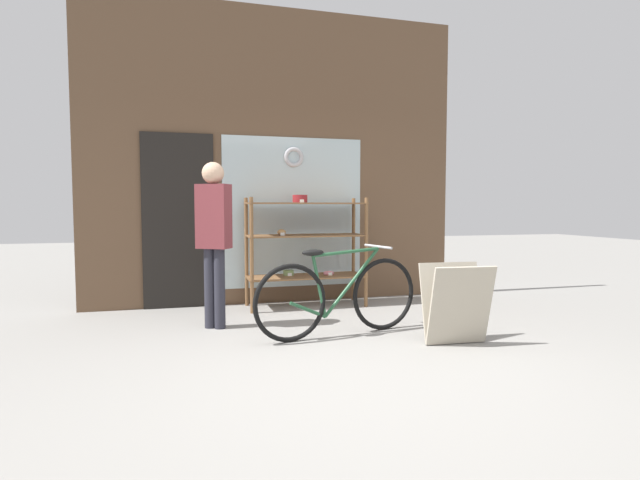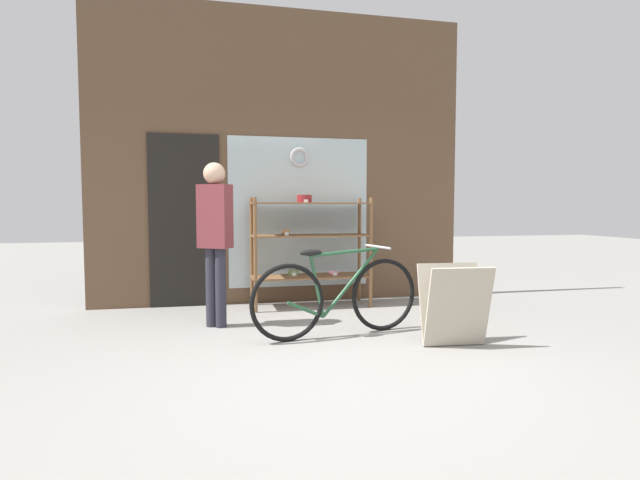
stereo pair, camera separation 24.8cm
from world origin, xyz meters
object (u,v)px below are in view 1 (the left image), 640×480
at_px(display_case, 305,240).
at_px(bicycle, 339,296).
at_px(pedestrian, 214,231).
at_px(sandwich_board, 456,304).

xyz_separation_m(display_case, bicycle, (-0.04, -1.45, -0.44)).
bearing_deg(pedestrian, sandwich_board, 1.68).
bearing_deg(sandwich_board, pedestrian, 154.03).
bearing_deg(bicycle, pedestrian, 139.51).
bearing_deg(sandwich_board, display_case, 117.92).
xyz_separation_m(sandwich_board, pedestrian, (-2.03, 1.18, 0.62)).
bearing_deg(display_case, pedestrian, -144.38).
distance_m(sandwich_board, pedestrian, 2.43).
height_order(bicycle, pedestrian, pedestrian).
distance_m(display_case, sandwich_board, 2.23).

